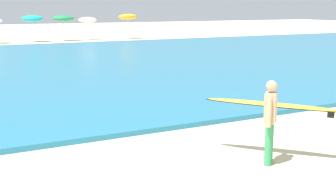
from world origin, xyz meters
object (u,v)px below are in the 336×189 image
at_px(beach_umbrella_5, 32,19).
at_px(surfer_with_board, 272,112).
at_px(beach_umbrella_6, 63,18).
at_px(beach_umbrella_8, 128,17).
at_px(beach_umbrella_7, 87,20).

bearing_deg(beach_umbrella_5, surfer_with_board, -93.37).
relative_size(beach_umbrella_5, beach_umbrella_6, 1.01).
xyz_separation_m(beach_umbrella_6, beach_umbrella_8, (6.40, -0.29, 0.07)).
bearing_deg(beach_umbrella_7, surfer_with_board, -101.75).
bearing_deg(beach_umbrella_7, beach_umbrella_6, -169.96).
bearing_deg(beach_umbrella_5, beach_umbrella_7, 6.42).
distance_m(beach_umbrella_7, beach_umbrella_8, 4.01).
bearing_deg(beach_umbrella_7, beach_umbrella_8, -10.52).
bearing_deg(beach_umbrella_6, beach_umbrella_7, 10.04).
relative_size(beach_umbrella_5, beach_umbrella_8, 0.98).
xyz_separation_m(surfer_with_board, beach_umbrella_7, (7.39, 35.49, 0.85)).
distance_m(beach_umbrella_6, beach_umbrella_7, 2.52).
bearing_deg(beach_umbrella_5, beach_umbrella_6, 3.24).
relative_size(beach_umbrella_5, beach_umbrella_7, 1.12).
relative_size(beach_umbrella_6, beach_umbrella_8, 0.97).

